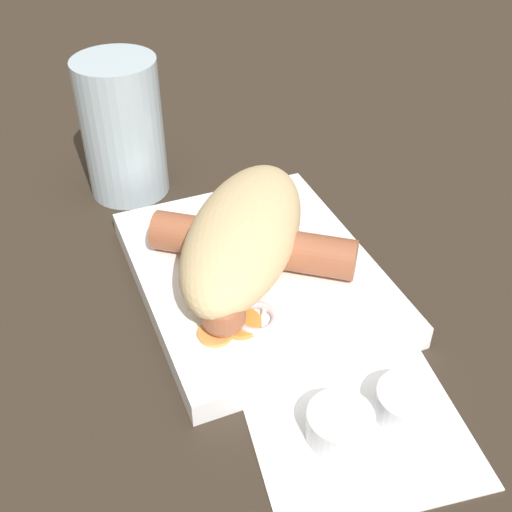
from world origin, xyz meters
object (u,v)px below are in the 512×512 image
object	(u,v)px
food_tray	(256,275)
drink_glass	(123,128)
sausage	(253,245)
bread_roll	(244,234)
condiment_cup_far	(407,405)
condiment_cup_near	(339,426)

from	to	relation	value
food_tray	drink_glass	size ratio (longest dim) A/B	1.72
sausage	bread_roll	bearing A→B (deg)	75.59
sausage	condiment_cup_far	size ratio (longest dim) A/B	3.80
food_tray	sausage	bearing A→B (deg)	-1.37
sausage	drink_glass	bearing A→B (deg)	19.24
sausage	drink_glass	xyz separation A→B (m)	(0.18, 0.06, 0.03)
condiment_cup_near	food_tray	bearing A→B (deg)	-2.50
drink_glass	condiment_cup_near	bearing A→B (deg)	-170.95
condiment_cup_near	drink_glass	size ratio (longest dim) A/B	0.33
sausage	condiment_cup_far	bearing A→B (deg)	-165.71
bread_roll	condiment_cup_near	distance (m)	0.17
drink_glass	bread_roll	bearing A→B (deg)	-162.69
bread_roll	food_tray	bearing A→B (deg)	-142.35
bread_roll	condiment_cup_near	xyz separation A→B (m)	(-0.17, -0.00, -0.04)
food_tray	bread_roll	bearing A→B (deg)	37.65
bread_roll	drink_glass	bearing A→B (deg)	17.31
condiment_cup_near	condiment_cup_far	world-z (taller)	same
condiment_cup_near	drink_glass	world-z (taller)	drink_glass
sausage	condiment_cup_far	distance (m)	0.18
bread_roll	drink_glass	distance (m)	0.19
condiment_cup_far	drink_glass	xyz separation A→B (m)	(0.35, 0.11, 0.06)
condiment_cup_near	condiment_cup_far	bearing A→B (deg)	-92.50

